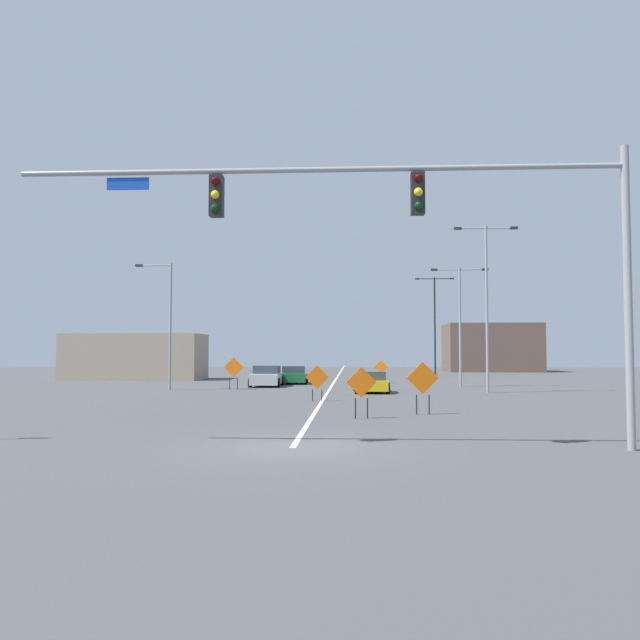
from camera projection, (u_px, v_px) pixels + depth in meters
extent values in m
plane|color=#444447|center=(293.00, 448.00, 15.78)|extent=(171.02, 171.02, 0.00)
cube|color=white|center=(338.00, 376.00, 63.16)|extent=(0.16, 95.01, 0.01)
cylinder|color=gray|center=(628.00, 296.00, 15.55)|extent=(0.20, 0.20, 7.48)
cylinder|color=gray|center=(316.00, 170.00, 16.10)|extent=(15.27, 0.14, 0.14)
cube|color=black|center=(418.00, 194.00, 15.94)|extent=(0.34, 0.32, 1.05)
sphere|color=#3A0503|center=(418.00, 178.00, 15.79)|extent=(0.22, 0.22, 0.22)
sphere|color=yellow|center=(418.00, 192.00, 15.77)|extent=(0.22, 0.22, 0.22)
sphere|color=black|center=(418.00, 206.00, 15.75)|extent=(0.22, 0.22, 0.22)
cube|color=black|center=(217.00, 196.00, 16.20)|extent=(0.34, 0.32, 1.05)
sphere|color=#3A0503|center=(215.00, 181.00, 16.05)|extent=(0.22, 0.22, 0.22)
sphere|color=yellow|center=(215.00, 195.00, 16.03)|extent=(0.22, 0.22, 0.22)
sphere|color=black|center=(215.00, 208.00, 16.01)|extent=(0.22, 0.22, 0.22)
cube|color=#1447B7|center=(128.00, 184.00, 16.34)|extent=(1.10, 0.03, 0.32)
cylinder|color=gray|center=(460.00, 327.00, 43.86)|extent=(0.16, 0.16, 8.24)
cylinder|color=gray|center=(447.00, 270.00, 44.10)|extent=(1.75, 0.08, 0.08)
cube|color=#262628|center=(434.00, 270.00, 44.15)|extent=(0.44, 0.24, 0.14)
cylinder|color=gray|center=(472.00, 270.00, 44.01)|extent=(1.75, 0.08, 0.08)
cube|color=#262628|center=(485.00, 269.00, 43.97)|extent=(0.44, 0.24, 0.14)
cylinder|color=gray|center=(170.00, 326.00, 40.20)|extent=(0.16, 0.16, 8.03)
cylinder|color=gray|center=(155.00, 265.00, 40.45)|extent=(2.06, 0.08, 0.08)
cube|color=#262628|center=(139.00, 266.00, 40.50)|extent=(0.44, 0.24, 0.14)
cylinder|color=black|center=(435.00, 327.00, 63.37)|extent=(0.16, 0.16, 9.87)
cylinder|color=black|center=(426.00, 279.00, 63.66)|extent=(1.71, 0.08, 0.08)
cube|color=#262628|center=(417.00, 279.00, 63.70)|extent=(0.44, 0.24, 0.14)
cylinder|color=black|center=(443.00, 279.00, 63.57)|extent=(1.71, 0.08, 0.08)
cube|color=#262628|center=(452.00, 279.00, 63.52)|extent=(0.44, 0.24, 0.14)
cylinder|color=gray|center=(487.00, 309.00, 37.44)|extent=(0.16, 0.16, 9.86)
cylinder|color=gray|center=(472.00, 228.00, 37.73)|extent=(1.65, 0.08, 0.08)
cube|color=#262628|center=(458.00, 229.00, 37.77)|extent=(0.44, 0.24, 0.14)
cylinder|color=gray|center=(500.00, 228.00, 37.64)|extent=(1.65, 0.08, 0.08)
cube|color=#262628|center=(514.00, 228.00, 37.60)|extent=(0.44, 0.24, 0.14)
cube|color=orange|center=(381.00, 367.00, 49.75)|extent=(1.08, 0.16, 1.09)
cylinder|color=black|center=(378.00, 378.00, 49.74)|extent=(0.05, 0.05, 0.65)
cylinder|color=black|center=(384.00, 379.00, 49.67)|extent=(0.05, 0.05, 0.65)
cube|color=orange|center=(423.00, 378.00, 24.31)|extent=(1.24, 0.19, 1.24)
cylinder|color=black|center=(417.00, 405.00, 24.24)|extent=(0.05, 0.05, 0.75)
cylinder|color=black|center=(429.00, 405.00, 24.27)|extent=(0.05, 0.05, 0.75)
cube|color=orange|center=(361.00, 382.00, 22.85)|extent=(1.11, 0.16, 1.11)
cylinder|color=black|center=(355.00, 408.00, 22.79)|extent=(0.05, 0.05, 0.73)
cylinder|color=black|center=(367.00, 408.00, 22.82)|extent=(0.05, 0.05, 0.73)
cube|color=orange|center=(234.00, 367.00, 40.30)|extent=(1.26, 0.05, 1.26)
cylinder|color=black|center=(230.00, 384.00, 40.26)|extent=(0.05, 0.05, 0.78)
cylinder|color=black|center=(237.00, 384.00, 40.23)|extent=(0.05, 0.05, 0.78)
cube|color=orange|center=(317.00, 377.00, 30.98)|extent=(1.17, 0.15, 1.17)
cylinder|color=black|center=(313.00, 395.00, 30.92)|extent=(0.05, 0.05, 0.56)
cylinder|color=black|center=(322.00, 395.00, 30.94)|extent=(0.05, 0.05, 0.56)
cube|color=gold|center=(371.00, 385.00, 37.75)|extent=(1.89, 4.18, 0.59)
cube|color=#333D47|center=(371.00, 375.00, 37.57)|extent=(1.66, 2.25, 0.51)
cylinder|color=black|center=(384.00, 386.00, 39.17)|extent=(0.24, 0.65, 0.64)
cylinder|color=black|center=(355.00, 386.00, 39.20)|extent=(0.24, 0.65, 0.64)
cylinder|color=black|center=(388.00, 388.00, 36.28)|extent=(0.24, 0.65, 0.64)
cylinder|color=black|center=(357.00, 388.00, 36.32)|extent=(0.24, 0.65, 0.64)
cube|color=#B7BABF|center=(267.00, 379.00, 44.32)|extent=(2.02, 4.33, 0.73)
cube|color=#333D47|center=(267.00, 369.00, 44.57)|extent=(1.78, 2.44, 0.56)
cylinder|color=black|center=(250.00, 383.00, 42.84)|extent=(0.24, 0.65, 0.64)
cylinder|color=black|center=(278.00, 383.00, 42.79)|extent=(0.24, 0.65, 0.64)
cylinder|color=black|center=(256.00, 381.00, 45.83)|extent=(0.24, 0.65, 0.64)
cylinder|color=black|center=(282.00, 381.00, 45.78)|extent=(0.24, 0.65, 0.64)
cube|color=#196B38|center=(294.00, 377.00, 48.25)|extent=(2.07, 4.38, 0.63)
cube|color=#333D47|center=(294.00, 369.00, 48.50)|extent=(1.79, 2.24, 0.54)
cylinder|color=black|center=(280.00, 380.00, 46.75)|extent=(0.25, 0.65, 0.64)
cylinder|color=black|center=(306.00, 380.00, 46.74)|extent=(0.25, 0.65, 0.64)
cylinder|color=black|center=(283.00, 379.00, 49.75)|extent=(0.25, 0.65, 0.64)
cylinder|color=black|center=(307.00, 379.00, 49.74)|extent=(0.25, 0.65, 0.64)
cube|color=gray|center=(135.00, 357.00, 55.79)|extent=(11.75, 5.29, 3.97)
cube|color=brown|center=(491.00, 348.00, 78.78)|extent=(11.17, 7.61, 5.88)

